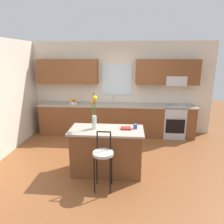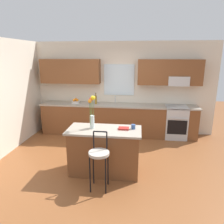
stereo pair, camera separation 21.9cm
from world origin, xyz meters
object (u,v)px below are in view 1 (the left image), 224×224
(mug_ceramic, at_px, (135,126))
(kitchen_island, at_px, (107,151))
(oven_range, at_px, (173,121))
(flower_vase, at_px, (94,113))
(fruit_bowl_oranges, at_px, (73,102))
(bottle_olive_oil, at_px, (94,100))
(cookbook, at_px, (126,128))
(bar_stool_near, at_px, (103,156))

(mug_ceramic, bearing_deg, kitchen_island, -170.28)
(oven_range, height_order, flower_vase, flower_vase)
(flower_vase, xyz_separation_m, fruit_bowl_oranges, (-0.98, 2.12, -0.26))
(flower_vase, xyz_separation_m, bottle_olive_oil, (-0.36, 2.12, -0.18))
(oven_range, distance_m, fruit_bowl_oranges, 2.98)
(kitchen_island, height_order, cookbook, cookbook)
(cookbook, height_order, fruit_bowl_oranges, fruit_bowl_oranges)
(oven_range, relative_size, flower_vase, 1.41)
(cookbook, xyz_separation_m, fruit_bowl_oranges, (-1.59, 2.10, 0.04))
(mug_ceramic, relative_size, fruit_bowl_oranges, 0.37)
(fruit_bowl_oranges, relative_size, bottle_olive_oil, 0.74)
(oven_range, xyz_separation_m, bottle_olive_oil, (-2.32, 0.02, 0.59))
(mug_ceramic, distance_m, fruit_bowl_oranges, 2.72)
(bar_stool_near, relative_size, flower_vase, 1.59)
(mug_ceramic, height_order, cookbook, mug_ceramic)
(fruit_bowl_oranges, height_order, bottle_olive_oil, bottle_olive_oil)
(kitchen_island, distance_m, fruit_bowl_oranges, 2.53)
(bar_stool_near, bearing_deg, fruit_bowl_oranges, 114.25)
(bottle_olive_oil, bearing_deg, bar_stool_near, -77.37)
(flower_vase, bearing_deg, oven_range, 46.96)
(bottle_olive_oil, bearing_deg, fruit_bowl_oranges, 179.59)
(fruit_bowl_oranges, bearing_deg, oven_range, -0.57)
(oven_range, height_order, cookbook, cookbook)
(cookbook, distance_m, fruit_bowl_oranges, 2.64)
(oven_range, xyz_separation_m, fruit_bowl_oranges, (-2.93, 0.03, 0.51))
(fruit_bowl_oranges, distance_m, bottle_olive_oil, 0.62)
(bar_stool_near, distance_m, flower_vase, 0.87)
(kitchen_island, xyz_separation_m, bar_stool_near, (-0.00, -0.55, 0.17))
(kitchen_island, relative_size, bar_stool_near, 1.38)
(flower_vase, bearing_deg, mug_ceramic, 4.63)
(cookbook, height_order, bottle_olive_oil, bottle_olive_oil)
(bar_stool_near, relative_size, mug_ceramic, 11.58)
(flower_vase, relative_size, mug_ceramic, 7.27)
(bottle_olive_oil, bearing_deg, oven_range, -0.61)
(bottle_olive_oil, bearing_deg, kitchen_island, -74.26)
(kitchen_island, xyz_separation_m, cookbook, (0.37, 0.06, 0.47))
(flower_vase, height_order, bottle_olive_oil, flower_vase)
(bar_stool_near, bearing_deg, bottle_olive_oil, 102.63)
(bar_stool_near, bearing_deg, flower_vase, 112.59)
(bar_stool_near, bearing_deg, oven_range, 57.42)
(bar_stool_near, relative_size, cookbook, 5.21)
(bar_stool_near, xyz_separation_m, mug_ceramic, (0.56, 0.65, 0.33))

